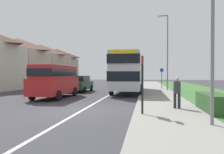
% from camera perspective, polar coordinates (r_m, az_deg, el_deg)
% --- Properties ---
extents(ground_plane, '(120.00, 120.00, 0.00)m').
position_cam_1_polar(ground_plane, '(10.87, -7.99, -8.87)').
color(ground_plane, '#38383D').
extents(lane_marking_centre, '(0.14, 60.00, 0.01)m').
position_cam_1_polar(lane_marking_centre, '(18.60, -0.74, -4.83)').
color(lane_marking_centre, silver).
rests_on(lane_marking_centre, ground_plane).
extents(pavement_near_side, '(3.20, 68.00, 0.12)m').
position_cam_1_polar(pavement_near_side, '(16.37, 12.75, -5.42)').
color(pavement_near_side, gray).
rests_on(pavement_near_side, ground_plane).
extents(grass_verge_seaward, '(6.00, 68.00, 0.08)m').
position_cam_1_polar(grass_verge_seaward, '(17.20, 27.26, -5.25)').
color(grass_verge_seaward, '#3D6B33').
rests_on(grass_verge_seaward, ground_plane).
extents(roadside_hedge, '(1.10, 2.70, 0.90)m').
position_cam_1_polar(roadside_hedge, '(11.01, 25.80, -6.44)').
color(roadside_hedge, '#2D5128').
rests_on(roadside_hedge, ground_plane).
extents(double_decker_bus, '(2.80, 9.98, 3.70)m').
position_cam_1_polar(double_decker_bus, '(20.95, 4.42, 1.65)').
color(double_decker_bus, '#BCBCC1').
rests_on(double_decker_bus, ground_plane).
extents(parked_van_red, '(2.11, 5.42, 2.45)m').
position_cam_1_polar(parked_van_red, '(16.77, -14.94, -0.54)').
color(parked_van_red, '#B21E1E').
rests_on(parked_van_red, ground_plane).
extents(parked_car_dark_green, '(1.88, 4.30, 1.66)m').
position_cam_1_polar(parked_car_dark_green, '(22.15, -8.57, -1.59)').
color(parked_car_dark_green, '#19472D').
rests_on(parked_car_dark_green, ground_plane).
extents(pedestrian_at_stop, '(0.34, 0.34, 1.67)m').
position_cam_1_polar(pedestrian_at_stop, '(11.06, 17.03, -3.63)').
color(pedestrian_at_stop, '#23232D').
rests_on(pedestrian_at_stop, ground_plane).
extents(bus_stop_sign, '(0.09, 0.52, 2.60)m').
position_cam_1_polar(bus_stop_sign, '(9.15, 8.15, -0.98)').
color(bus_stop_sign, black).
rests_on(bus_stop_sign, ground_plane).
extents(cycle_route_sign, '(0.44, 0.08, 2.52)m').
position_cam_1_polar(cycle_route_sign, '(26.01, 13.17, -0.12)').
color(cycle_route_sign, slate).
rests_on(cycle_route_sign, ground_plane).
extents(street_lamp_near, '(1.14, 0.20, 7.37)m').
position_cam_1_polar(street_lamp_near, '(8.19, 24.65, 17.84)').
color(street_lamp_near, slate).
rests_on(street_lamp_near, ground_plane).
extents(street_lamp_mid, '(1.14, 0.20, 8.06)m').
position_cam_1_polar(street_lamp_mid, '(23.45, 14.42, 7.52)').
color(street_lamp_mid, slate).
rests_on(street_lamp_mid, ground_plane).
extents(house_terrace_far_side, '(7.34, 26.55, 6.98)m').
position_cam_1_polar(house_terrace_far_side, '(35.97, -21.16, 3.37)').
color(house_terrace_far_side, beige).
rests_on(house_terrace_far_side, ground_plane).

